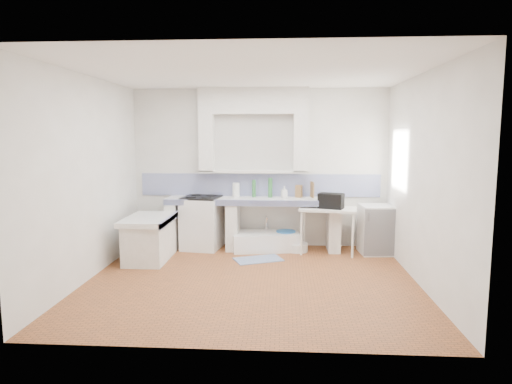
# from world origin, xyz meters

# --- Properties ---
(floor) EXTENTS (4.50, 4.50, 0.00)m
(floor) POSITION_xyz_m (0.00, 0.00, 0.00)
(floor) COLOR brown
(floor) RESTS_ON ground
(ceiling) EXTENTS (4.50, 4.50, 0.00)m
(ceiling) POSITION_xyz_m (0.00, 0.00, 2.80)
(ceiling) COLOR white
(ceiling) RESTS_ON ground
(wall_back) EXTENTS (4.50, 0.00, 4.50)m
(wall_back) POSITION_xyz_m (0.00, 2.00, 1.40)
(wall_back) COLOR white
(wall_back) RESTS_ON ground
(wall_front) EXTENTS (4.50, 0.00, 4.50)m
(wall_front) POSITION_xyz_m (0.00, -2.00, 1.40)
(wall_front) COLOR white
(wall_front) RESTS_ON ground
(wall_left) EXTENTS (0.00, 4.50, 4.50)m
(wall_left) POSITION_xyz_m (-2.25, 0.00, 1.40)
(wall_left) COLOR white
(wall_left) RESTS_ON ground
(wall_right) EXTENTS (0.00, 4.50, 4.50)m
(wall_right) POSITION_xyz_m (2.25, 0.00, 1.40)
(wall_right) COLOR white
(wall_right) RESTS_ON ground
(alcove_mass) EXTENTS (1.90, 0.25, 0.45)m
(alcove_mass) POSITION_xyz_m (-0.10, 1.88, 2.58)
(alcove_mass) COLOR white
(alcove_mass) RESTS_ON ground
(window_frame) EXTENTS (0.35, 0.86, 1.06)m
(window_frame) POSITION_xyz_m (2.42, 1.20, 1.60)
(window_frame) COLOR #361E11
(window_frame) RESTS_ON ground
(lace_valance) EXTENTS (0.01, 0.84, 0.24)m
(lace_valance) POSITION_xyz_m (2.28, 1.20, 1.98)
(lace_valance) COLOR white
(lace_valance) RESTS_ON ground
(counter_slab) EXTENTS (3.00, 0.60, 0.08)m
(counter_slab) POSITION_xyz_m (-0.10, 1.70, 0.86)
(counter_slab) COLOR white
(counter_slab) RESTS_ON ground
(counter_lip) EXTENTS (3.00, 0.04, 0.10)m
(counter_lip) POSITION_xyz_m (-0.10, 1.42, 0.86)
(counter_lip) COLOR navy
(counter_lip) RESTS_ON ground
(counter_pier_left) EXTENTS (0.20, 0.55, 0.82)m
(counter_pier_left) POSITION_xyz_m (-1.50, 1.70, 0.41)
(counter_pier_left) COLOR white
(counter_pier_left) RESTS_ON ground
(counter_pier_mid) EXTENTS (0.20, 0.55, 0.82)m
(counter_pier_mid) POSITION_xyz_m (-0.45, 1.70, 0.41)
(counter_pier_mid) COLOR white
(counter_pier_mid) RESTS_ON ground
(counter_pier_right) EXTENTS (0.20, 0.55, 0.82)m
(counter_pier_right) POSITION_xyz_m (1.30, 1.70, 0.41)
(counter_pier_right) COLOR white
(counter_pier_right) RESTS_ON ground
(peninsula_top) EXTENTS (0.70, 1.10, 0.08)m
(peninsula_top) POSITION_xyz_m (-1.70, 0.90, 0.66)
(peninsula_top) COLOR white
(peninsula_top) RESTS_ON ground
(peninsula_base) EXTENTS (0.60, 1.00, 0.62)m
(peninsula_base) POSITION_xyz_m (-1.70, 0.90, 0.31)
(peninsula_base) COLOR white
(peninsula_base) RESTS_ON ground
(peninsula_lip) EXTENTS (0.04, 1.10, 0.10)m
(peninsula_lip) POSITION_xyz_m (-1.37, 0.90, 0.66)
(peninsula_lip) COLOR navy
(peninsula_lip) RESTS_ON ground
(backsplash) EXTENTS (4.27, 0.03, 0.40)m
(backsplash) POSITION_xyz_m (0.00, 1.99, 1.10)
(backsplash) COLOR navy
(backsplash) RESTS_ON ground
(stove) EXTENTS (0.71, 0.69, 0.90)m
(stove) POSITION_xyz_m (-1.00, 1.67, 0.45)
(stove) COLOR white
(stove) RESTS_ON ground
(sink) EXTENTS (1.23, 0.80, 0.28)m
(sink) POSITION_xyz_m (0.13, 1.68, 0.14)
(sink) COLOR white
(sink) RESTS_ON ground
(side_table) EXTENTS (1.00, 0.66, 0.04)m
(side_table) POSITION_xyz_m (1.18, 1.49, 0.39)
(side_table) COLOR white
(side_table) RESTS_ON ground
(fridge) EXTENTS (0.57, 0.57, 0.82)m
(fridge) POSITION_xyz_m (2.00, 1.55, 0.41)
(fridge) COLOR white
(fridge) RESTS_ON ground
(bucket_red) EXTENTS (0.38, 0.38, 0.28)m
(bucket_red) POSITION_xyz_m (-0.14, 1.63, 0.14)
(bucket_red) COLOR red
(bucket_red) RESTS_ON ground
(bucket_orange) EXTENTS (0.33, 0.33, 0.25)m
(bucket_orange) POSITION_xyz_m (0.09, 1.52, 0.12)
(bucket_orange) COLOR orange
(bucket_orange) RESTS_ON ground
(bucket_blue) EXTENTS (0.45, 0.45, 0.32)m
(bucket_blue) POSITION_xyz_m (0.48, 1.74, 0.16)
(bucket_blue) COLOR blue
(bucket_blue) RESTS_ON ground
(basin_white) EXTENTS (0.39, 0.39, 0.14)m
(basin_white) POSITION_xyz_m (0.68, 1.59, 0.07)
(basin_white) COLOR white
(basin_white) RESTS_ON ground
(water_bottle_a) EXTENTS (0.09, 0.09, 0.27)m
(water_bottle_a) POSITION_xyz_m (-0.09, 1.85, 0.13)
(water_bottle_a) COLOR silver
(water_bottle_a) RESTS_ON ground
(water_bottle_b) EXTENTS (0.10, 0.10, 0.30)m
(water_bottle_b) POSITION_xyz_m (0.25, 1.85, 0.15)
(water_bottle_b) COLOR silver
(water_bottle_b) RESTS_ON ground
(black_bag) EXTENTS (0.46, 0.36, 0.25)m
(black_bag) POSITION_xyz_m (1.22, 1.44, 0.90)
(black_bag) COLOR black
(black_bag) RESTS_ON side_table
(green_bottle_a) EXTENTS (0.08, 0.08, 0.30)m
(green_bottle_a) POSITION_xyz_m (-0.09, 1.85, 1.05)
(green_bottle_a) COLOR #2C6A33
(green_bottle_a) RESTS_ON counter_slab
(green_bottle_b) EXTENTS (0.09, 0.09, 0.34)m
(green_bottle_b) POSITION_xyz_m (0.20, 1.82, 1.07)
(green_bottle_b) COLOR #2C6A33
(green_bottle_b) RESTS_ON counter_slab
(knife_block) EXTENTS (0.13, 0.12, 0.22)m
(knife_block) POSITION_xyz_m (0.70, 1.85, 1.01)
(knife_block) COLOR brown
(knife_block) RESTS_ON counter_slab
(cutting_board) EXTENTS (0.06, 0.20, 0.28)m
(cutting_board) POSITION_xyz_m (0.93, 1.85, 1.04)
(cutting_board) COLOR brown
(cutting_board) RESTS_ON counter_slab
(paper_towel) EXTENTS (0.16, 0.16, 0.25)m
(paper_towel) POSITION_xyz_m (-0.41, 1.85, 1.02)
(paper_towel) COLOR white
(paper_towel) RESTS_ON counter_slab
(soap_bottle) EXTENTS (0.12, 0.12, 0.21)m
(soap_bottle) POSITION_xyz_m (0.44, 1.79, 1.00)
(soap_bottle) COLOR white
(soap_bottle) RESTS_ON counter_slab
(rug) EXTENTS (0.85, 0.68, 0.01)m
(rug) POSITION_xyz_m (0.04, 1.01, 0.01)
(rug) COLOR navy
(rug) RESTS_ON ground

